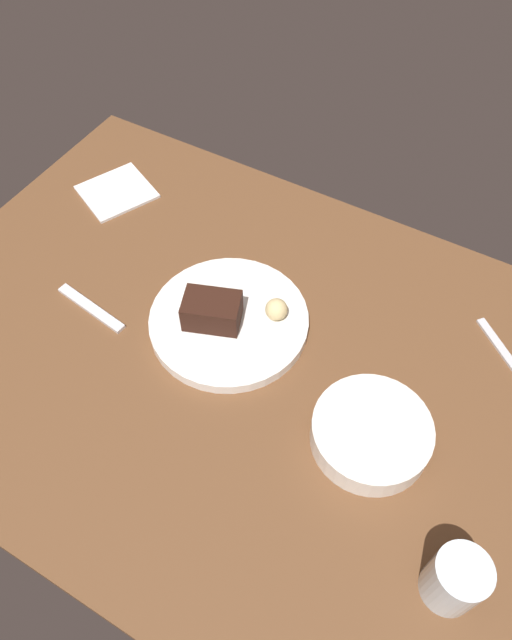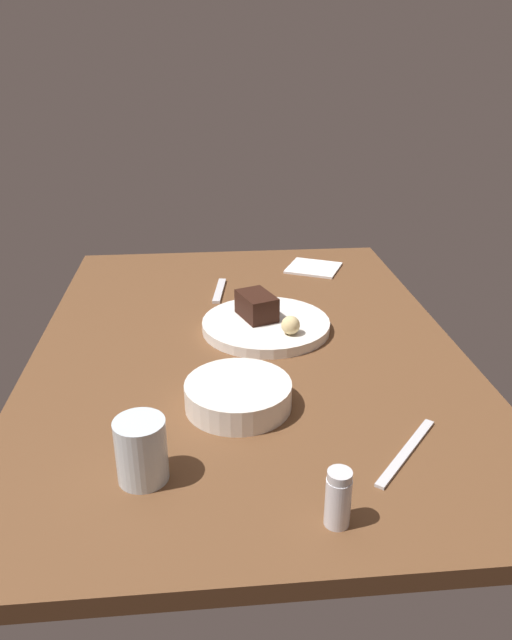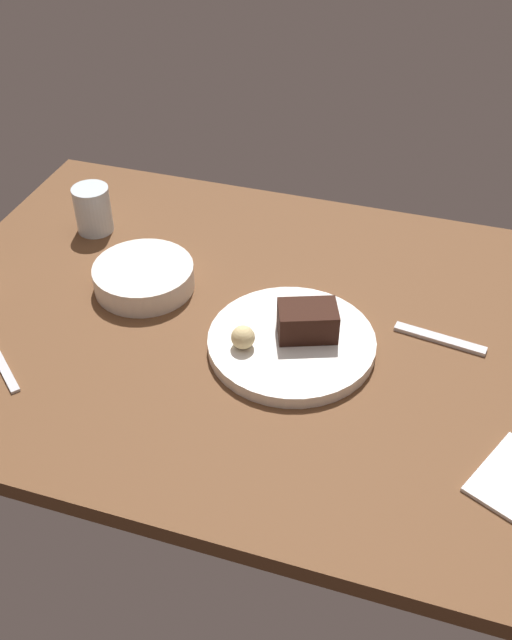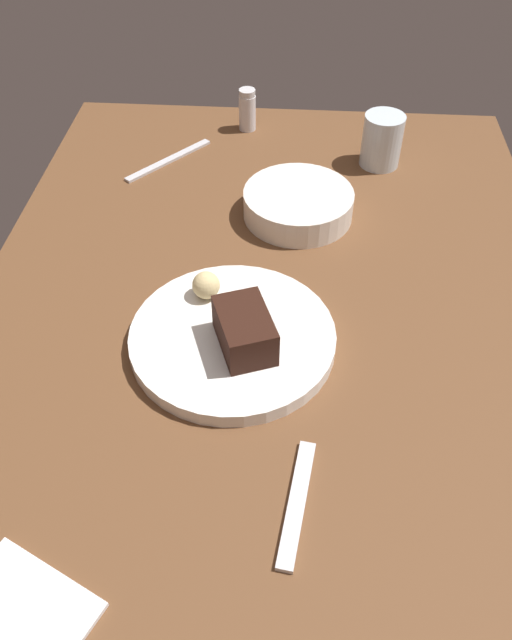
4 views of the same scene
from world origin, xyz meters
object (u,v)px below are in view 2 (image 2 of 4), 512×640
dessert_plate (266,325)px  bread_roll (291,325)px  dessert_spoon (219,291)px  butter_knife (406,452)px  chocolate_cake_slice (257,306)px  side_bowl (238,395)px  water_glass (141,450)px  salt_shaker (338,498)px  folded_napkin (314,268)px

dessert_plate → bread_roll: bread_roll is taller
dessert_spoon → butter_knife: (-66.55, -24.97, -0.10)cm
dessert_plate → chocolate_cake_slice: (2.02, 1.79, 3.67)cm
bread_roll → butter_knife: 39.24cm
side_bowl → dessert_spoon: size_ratio=1.18×
chocolate_cake_slice → dessert_spoon: 22.20cm
water_glass → dessert_spoon: 69.87cm
chocolate_cake_slice → salt_shaker: size_ratio=1.17×
dessert_spoon → chocolate_cake_slice: bearing=27.6°
bread_roll → folded_napkin: (43.81, -12.82, -3.70)cm
dessert_plate → side_bowl: (-29.10, 7.77, 1.15)cm
folded_napkin → chocolate_cake_slice: bearing=151.8°
bread_roll → water_glass: size_ratio=0.41×
side_bowl → butter_knife: bearing=-122.1°
side_bowl → folded_napkin: side_bowl is taller
folded_napkin → dessert_plate: bearing=155.3°
dessert_plate → folded_napkin: 40.78cm
dessert_spoon → folded_napkin: bearing=127.4°
dessert_plate → salt_shaker: size_ratio=3.39×
side_bowl → folded_napkin: bearing=-20.5°
salt_shaker → side_bowl: 29.79cm
dessert_plate → water_glass: water_glass is taller
water_glass → folded_napkin: bearing=-25.2°
bread_roll → butter_knife: size_ratio=0.20×
dessert_plate → bread_roll: size_ratio=7.13×
folded_napkin → salt_shaker: bearing=171.3°
water_glass → dessert_spoon: water_glass is taller
chocolate_cake_slice → bread_roll: size_ratio=2.46×
butter_knife → dessert_plate: bearing=-119.5°
water_glass → folded_napkin: 91.82cm
dessert_spoon → folded_napkin: (14.50, -26.01, -0.05)cm
side_bowl → dessert_spoon: side_bowl is taller
water_glass → side_bowl: size_ratio=0.52×
side_bowl → butter_knife: side_bowl is taller
chocolate_cake_slice → bread_roll: 10.64cm
folded_napkin → bread_roll: bearing=163.7°
salt_shaker → water_glass: (10.97, 24.65, 0.71)cm
salt_shaker → water_glass: 27.00cm
salt_shaker → side_bowl: size_ratio=0.45×
bread_roll → dessert_spoon: bread_roll is taller
chocolate_cake_slice → dessert_spoon: size_ratio=0.62×
dessert_plate → chocolate_cake_slice: bearing=41.5°
dessert_plate → dessert_spoon: size_ratio=1.79×
butter_knife → folded_napkin: size_ratio=1.44×
dessert_plate → chocolate_cake_slice: chocolate_cake_slice is taller
dessert_plate → butter_knife: bearing=-160.1°
bread_roll → salt_shaker: salt_shaker is taller
dessert_plate → bread_roll: bearing=-148.2°
salt_shaker → water_glass: size_ratio=0.86×
side_bowl → water_glass: bearing=139.9°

